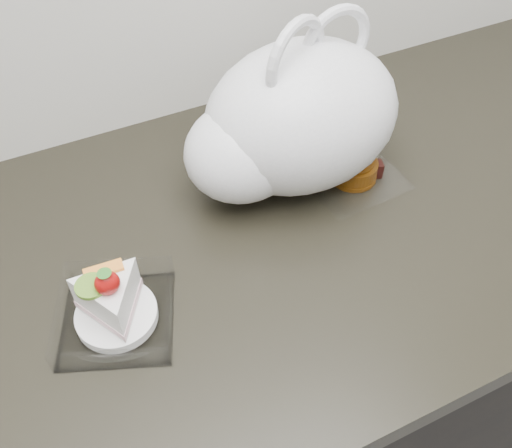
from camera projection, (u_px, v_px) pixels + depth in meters
counter at (232, 391)px, 1.12m from camera, size 2.04×0.64×0.90m
cake_tray at (114, 307)px, 0.69m from camera, size 0.18×0.18×0.11m
mooncake_wrap at (354, 171)px, 0.87m from camera, size 0.15×0.14×0.03m
plastic_bag at (290, 122)px, 0.80m from camera, size 0.37×0.29×0.26m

